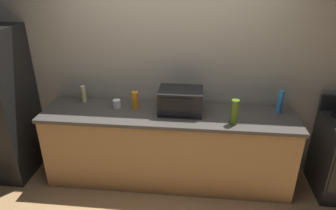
{
  "coord_description": "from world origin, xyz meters",
  "views": [
    {
      "loc": [
        0.31,
        -2.57,
        2.4
      ],
      "look_at": [
        0.0,
        0.4,
        1.0
      ],
      "focal_mm": 32.14,
      "sensor_mm": 36.0,
      "label": 1
    }
  ],
  "objects_px": {
    "microwave": "(181,101)",
    "bottle_vinegar": "(83,94)",
    "bottle_olive_oil": "(235,112)",
    "bottle_dish_soap": "(135,100)",
    "bottle_spray_cleaner": "(280,102)",
    "mug_white": "(117,104)"
  },
  "relations": [
    {
      "from": "bottle_olive_oil",
      "to": "bottle_dish_soap",
      "type": "relative_size",
      "value": 1.35
    },
    {
      "from": "bottle_olive_oil",
      "to": "bottle_vinegar",
      "type": "distance_m",
      "value": 1.77
    },
    {
      "from": "bottle_spray_cleaner",
      "to": "bottle_vinegar",
      "type": "relative_size",
      "value": 1.29
    },
    {
      "from": "microwave",
      "to": "bottle_spray_cleaner",
      "type": "relative_size",
      "value": 1.85
    },
    {
      "from": "bottle_vinegar",
      "to": "bottle_olive_oil",
      "type": "bearing_deg",
      "value": -12.09
    },
    {
      "from": "bottle_spray_cleaner",
      "to": "bottle_vinegar",
      "type": "distance_m",
      "value": 2.26
    },
    {
      "from": "microwave",
      "to": "bottle_olive_oil",
      "type": "xyz_separation_m",
      "value": [
        0.57,
        -0.22,
        -0.0
      ]
    },
    {
      "from": "bottle_spray_cleaner",
      "to": "microwave",
      "type": "bearing_deg",
      "value": -174.51
    },
    {
      "from": "bottle_vinegar",
      "to": "bottle_spray_cleaner",
      "type": "bearing_deg",
      "value": -1.22
    },
    {
      "from": "microwave",
      "to": "bottle_dish_soap",
      "type": "bearing_deg",
      "value": 175.54
    },
    {
      "from": "bottle_spray_cleaner",
      "to": "mug_white",
      "type": "height_order",
      "value": "bottle_spray_cleaner"
    },
    {
      "from": "microwave",
      "to": "bottle_spray_cleaner",
      "type": "bearing_deg",
      "value": 5.49
    },
    {
      "from": "mug_white",
      "to": "bottle_dish_soap",
      "type": "bearing_deg",
      "value": 0.27
    },
    {
      "from": "bottle_vinegar",
      "to": "bottle_dish_soap",
      "type": "bearing_deg",
      "value": -9.85
    },
    {
      "from": "bottle_olive_oil",
      "to": "mug_white",
      "type": "xyz_separation_m",
      "value": [
        -1.3,
        0.26,
        -0.09
      ]
    },
    {
      "from": "bottle_vinegar",
      "to": "mug_white",
      "type": "xyz_separation_m",
      "value": [
        0.43,
        -0.11,
        -0.05
      ]
    },
    {
      "from": "bottle_olive_oil",
      "to": "bottle_dish_soap",
      "type": "bearing_deg",
      "value": 166.6
    },
    {
      "from": "mug_white",
      "to": "bottle_olive_oil",
      "type": "bearing_deg",
      "value": -11.2
    },
    {
      "from": "microwave",
      "to": "bottle_olive_oil",
      "type": "bearing_deg",
      "value": -21.08
    },
    {
      "from": "microwave",
      "to": "bottle_vinegar",
      "type": "height_order",
      "value": "microwave"
    },
    {
      "from": "bottle_dish_soap",
      "to": "mug_white",
      "type": "distance_m",
      "value": 0.22
    },
    {
      "from": "bottle_spray_cleaner",
      "to": "bottle_dish_soap",
      "type": "bearing_deg",
      "value": -177.72
    }
  ]
}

